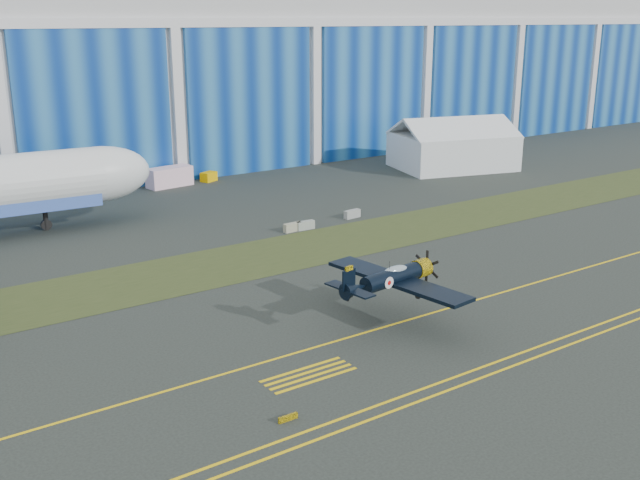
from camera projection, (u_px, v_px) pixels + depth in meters
ground at (433, 282)px, 62.50m from camera, size 260.00×260.00×0.00m
grass_median at (335, 242)px, 73.51m from camera, size 260.00×10.00×0.02m
hangar at (115, 60)px, 114.70m from camera, size 220.00×45.70×30.00m
taxiway_centreline at (477, 300)px, 58.56m from camera, size 200.00×0.20×0.02m
edge_line_near at (579, 341)px, 51.09m from camera, size 80.00×0.20×0.02m
edge_line_far at (567, 336)px, 51.88m from camera, size 80.00×0.20×0.02m
hold_short_ladder at (309, 375)px, 46.27m from camera, size 6.00×2.40×0.02m
guard_board_left at (288, 418)px, 40.96m from camera, size 1.20×0.15×0.35m
warbird at (392, 278)px, 53.34m from camera, size 11.50×13.33×3.62m
tent at (453, 142)px, 108.86m from camera, size 18.91×15.88×7.58m
shipping_container at (170, 177)px, 97.58m from camera, size 6.14×3.08×2.55m
tug at (209, 177)px, 100.86m from camera, size 2.51×2.11×1.25m
gse_box at (500, 141)px, 129.14m from camera, size 3.02×1.95×1.68m
barrier_a at (293, 227)px, 77.20m from camera, size 2.03×0.72×0.90m
barrier_b at (305, 225)px, 77.92m from camera, size 2.02×0.67×0.90m
barrier_c at (352, 214)px, 82.41m from camera, size 2.05×0.81×0.90m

